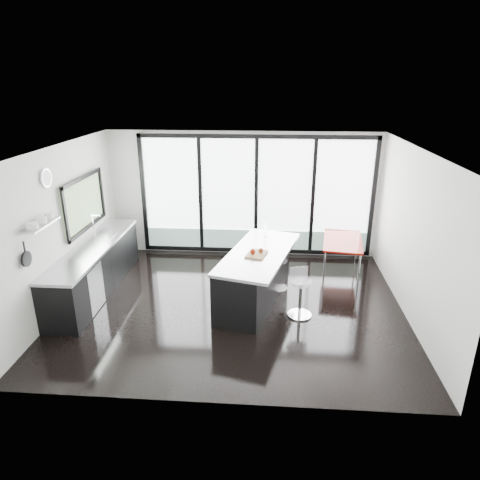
# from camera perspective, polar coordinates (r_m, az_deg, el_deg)

# --- Properties ---
(floor) EXTENTS (6.00, 5.00, 0.00)m
(floor) POSITION_cam_1_polar(r_m,az_deg,el_deg) (7.82, -0.91, -8.67)
(floor) COLOR black
(floor) RESTS_ON ground
(ceiling) EXTENTS (6.00, 5.00, 0.00)m
(ceiling) POSITION_cam_1_polar(r_m,az_deg,el_deg) (6.89, -1.04, 12.06)
(ceiling) COLOR white
(ceiling) RESTS_ON wall_back
(wall_back) EXTENTS (6.00, 0.09, 2.80)m
(wall_back) POSITION_cam_1_polar(r_m,az_deg,el_deg) (9.60, 1.99, 5.21)
(wall_back) COLOR silver
(wall_back) RESTS_ON ground
(wall_front) EXTENTS (6.00, 0.00, 2.80)m
(wall_front) POSITION_cam_1_polar(r_m,az_deg,el_deg) (4.97, -3.60, -8.69)
(wall_front) COLOR silver
(wall_front) RESTS_ON ground
(wall_left) EXTENTS (0.26, 5.00, 2.80)m
(wall_left) POSITION_cam_1_polar(r_m,az_deg,el_deg) (8.24, -21.89, 3.17)
(wall_left) COLOR silver
(wall_left) RESTS_ON ground
(wall_right) EXTENTS (0.00, 5.00, 2.80)m
(wall_right) POSITION_cam_1_polar(r_m,az_deg,el_deg) (7.59, 22.22, 0.39)
(wall_right) COLOR silver
(wall_right) RESTS_ON ground
(counter_cabinets) EXTENTS (0.69, 3.24, 1.36)m
(counter_cabinets) POSITION_cam_1_polar(r_m,az_deg,el_deg) (8.59, -18.76, -3.56)
(counter_cabinets) COLOR black
(counter_cabinets) RESTS_ON floor
(island) EXTENTS (1.55, 2.52, 1.25)m
(island) POSITION_cam_1_polar(r_m,az_deg,el_deg) (7.81, 1.95, -4.70)
(island) COLOR black
(island) RESTS_ON floor
(bar_stool_near) EXTENTS (0.52, 0.52, 0.66)m
(bar_stool_near) POSITION_cam_1_polar(r_m,az_deg,el_deg) (7.41, 8.04, -7.73)
(bar_stool_near) COLOR silver
(bar_stool_near) RESTS_ON floor
(bar_stool_far) EXTENTS (0.46, 0.46, 0.63)m
(bar_stool_far) POSITION_cam_1_polar(r_m,az_deg,el_deg) (8.28, 5.05, -4.51)
(bar_stool_far) COLOR silver
(bar_stool_far) RESTS_ON floor
(red_table) EXTENTS (0.94, 1.43, 0.72)m
(red_table) POSITION_cam_1_polar(r_m,az_deg,el_deg) (9.19, 13.35, -2.11)
(red_table) COLOR maroon
(red_table) RESTS_ON floor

